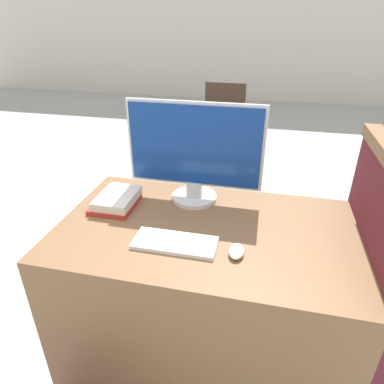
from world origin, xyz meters
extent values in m
cube|color=silver|center=(0.00, 6.20, 1.40)|extent=(12.00, 0.06, 2.80)
cube|color=brown|center=(0.00, 0.37, 0.38)|extent=(1.23, 0.75, 0.75)
cube|color=#5B1E28|center=(0.64, 0.38, 0.54)|extent=(0.05, 0.76, 1.07)
cylinder|color=silver|center=(-0.10, 0.60, 0.76)|extent=(0.21, 0.21, 0.02)
cylinder|color=silver|center=(-0.10, 0.60, 0.81)|extent=(0.08, 0.08, 0.07)
cube|color=silver|center=(-0.10, 0.61, 1.02)|extent=(0.62, 0.01, 0.39)
cube|color=navy|center=(-0.10, 0.60, 1.02)|extent=(0.59, 0.02, 0.36)
cube|color=white|center=(-0.09, 0.23, 0.76)|extent=(0.32, 0.14, 0.02)
ellipsoid|color=white|center=(0.14, 0.22, 0.77)|extent=(0.06, 0.09, 0.03)
cube|color=#B72D28|center=(-0.44, 0.45, 0.76)|extent=(0.18, 0.21, 0.02)
cube|color=silver|center=(-0.43, 0.46, 0.79)|extent=(0.16, 0.22, 0.04)
cylinder|color=#38281E|center=(-0.47, 2.58, 0.20)|extent=(0.04, 0.04, 0.40)
cylinder|color=#38281E|center=(-0.09, 2.58, 0.20)|extent=(0.04, 0.04, 0.40)
cylinder|color=#38281E|center=(-0.47, 2.96, 0.20)|extent=(0.04, 0.04, 0.40)
cylinder|color=#38281E|center=(-0.09, 2.96, 0.20)|extent=(0.04, 0.04, 0.40)
cube|color=#38281E|center=(-0.28, 2.77, 0.42)|extent=(0.44, 0.44, 0.05)
cube|color=#38281E|center=(-0.28, 2.97, 0.67)|extent=(0.44, 0.04, 0.43)
camera|label=1|loc=(0.21, -0.80, 1.54)|focal=32.00mm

